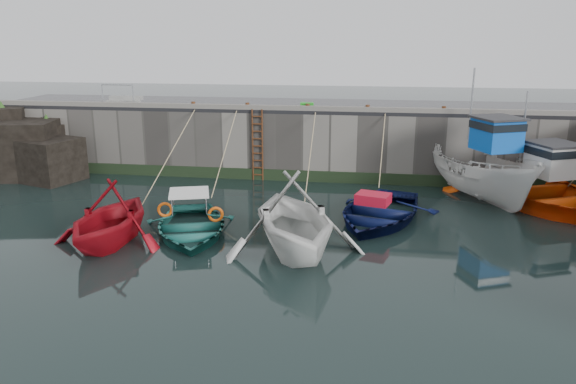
# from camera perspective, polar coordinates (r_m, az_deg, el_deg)

# --- Properties ---
(ground) EXTENTS (120.00, 120.00, 0.00)m
(ground) POSITION_cam_1_polar(r_m,az_deg,el_deg) (15.88, -3.27, -7.85)
(ground) COLOR black
(ground) RESTS_ON ground
(quay_back) EXTENTS (30.00, 5.00, 3.00)m
(quay_back) POSITION_cam_1_polar(r_m,az_deg,el_deg) (27.34, 2.12, 5.46)
(quay_back) COLOR slate
(quay_back) RESTS_ON ground
(road_back) EXTENTS (30.00, 5.00, 0.16)m
(road_back) POSITION_cam_1_polar(r_m,az_deg,el_deg) (27.11, 2.15, 8.74)
(road_back) COLOR black
(road_back) RESTS_ON quay_back
(kerb_back) EXTENTS (30.00, 0.30, 0.20)m
(kerb_back) POSITION_cam_1_polar(r_m,az_deg,el_deg) (24.77, 1.52, 8.52)
(kerb_back) COLOR slate
(kerb_back) RESTS_ON road_back
(algae_back) EXTENTS (30.00, 0.08, 0.50)m
(algae_back) POSITION_cam_1_polar(r_m,az_deg,el_deg) (25.14, 1.41, 1.64)
(algae_back) COLOR black
(algae_back) RESTS_ON ground
(rock_outcrop) EXTENTS (5.85, 4.24, 3.41)m
(rock_outcrop) POSITION_cam_1_polar(r_m,az_deg,el_deg) (28.76, -25.33, 3.98)
(rock_outcrop) COLOR black
(rock_outcrop) RESTS_ON ground
(ladder) EXTENTS (0.51, 0.08, 3.20)m
(ladder) POSITION_cam_1_polar(r_m,az_deg,el_deg) (25.13, -3.12, 4.75)
(ladder) COLOR #3F1E0F
(ladder) RESTS_ON ground
(boat_near_white) EXTENTS (3.85, 4.44, 2.30)m
(boat_near_white) POSITION_cam_1_polar(r_m,az_deg,el_deg) (18.67, -17.48, -4.91)
(boat_near_white) COLOR #A20D19
(boat_near_white) RESTS_ON ground
(boat_near_white_rope) EXTENTS (0.04, 6.65, 3.10)m
(boat_near_white_rope) POSITION_cam_1_polar(r_m,az_deg,el_deg) (23.52, -11.63, -0.29)
(boat_near_white_rope) COLOR tan
(boat_near_white_rope) RESTS_ON ground
(boat_near_blue) EXTENTS (4.65, 5.53, 0.98)m
(boat_near_blue) POSITION_cam_1_polar(r_m,az_deg,el_deg) (18.90, -9.86, -4.15)
(boat_near_blue) COLOR #1B6159
(boat_near_blue) RESTS_ON ground
(boat_near_blue_rope) EXTENTS (0.04, 5.56, 3.10)m
(boat_near_blue_rope) POSITION_cam_1_polar(r_m,az_deg,el_deg) (23.42, -6.06, -0.12)
(boat_near_blue_rope) COLOR tan
(boat_near_blue_rope) RESTS_ON ground
(boat_near_blacktrim) EXTENTS (6.07, 6.47, 2.74)m
(boat_near_blacktrim) POSITION_cam_1_polar(r_m,az_deg,el_deg) (17.18, 0.53, -5.96)
(boat_near_blacktrim) COLOR silver
(boat_near_blacktrim) RESTS_ON ground
(boat_near_blacktrim_rope) EXTENTS (0.04, 6.47, 3.10)m
(boat_near_blacktrim_rope) POSITION_cam_1_polar(r_m,az_deg,el_deg) (22.31, 2.54, -0.85)
(boat_near_blacktrim_rope) COLOR tan
(boat_near_blacktrim_rope) RESTS_ON ground
(boat_near_navy) EXTENTS (5.16, 6.22, 1.11)m
(boat_near_navy) POSITION_cam_1_polar(r_m,az_deg,el_deg) (20.24, 9.17, -2.78)
(boat_near_navy) COLOR #09113B
(boat_near_navy) RESTS_ON ground
(boat_near_navy_rope) EXTENTS (0.04, 3.62, 3.10)m
(boat_near_navy_rope) POSITION_cam_1_polar(r_m,az_deg,el_deg) (23.83, 9.15, 0.04)
(boat_near_navy_rope) COLOR tan
(boat_near_navy_rope) RESTS_ON ground
(boat_far_white) EXTENTS (4.76, 6.71, 5.43)m
(boat_far_white) POSITION_cam_1_polar(r_m,az_deg,el_deg) (23.60, 19.28, 1.78)
(boat_far_white) COLOR silver
(boat_far_white) RESTS_ON ground
(boat_far_orange) EXTENTS (8.06, 9.15, 4.57)m
(boat_far_orange) POSITION_cam_1_polar(r_m,az_deg,el_deg) (23.86, 24.04, 0.15)
(boat_far_orange) COLOR #FF4F0D
(boat_far_orange) RESTS_ON ground
(fish_crate) EXTENTS (0.64, 0.52, 0.29)m
(fish_crate) POSITION_cam_1_polar(r_m,az_deg,el_deg) (25.19, 1.92, 8.74)
(fish_crate) COLOR #1B951B
(fish_crate) RESTS_ON road_back
(railing) EXTENTS (1.60, 1.05, 1.00)m
(railing) POSITION_cam_1_polar(r_m,az_deg,el_deg) (28.26, -16.30, 8.99)
(railing) COLOR #A5A8AD
(railing) RESTS_ON road_back
(bollard_a) EXTENTS (0.18, 0.18, 0.28)m
(bollard_a) POSITION_cam_1_polar(r_m,az_deg,el_deg) (25.97, -9.60, 8.73)
(bollard_a) COLOR #3F1E0F
(bollard_a) RESTS_ON road_back
(bollard_b) EXTENTS (0.18, 0.18, 0.28)m
(bollard_b) POSITION_cam_1_polar(r_m,az_deg,el_deg) (25.30, -4.15, 8.72)
(bollard_b) COLOR #3F1E0F
(bollard_b) RESTS_ON road_back
(bollard_c) EXTENTS (0.18, 0.18, 0.28)m
(bollard_c) POSITION_cam_1_polar(r_m,az_deg,el_deg) (24.84, 2.01, 8.63)
(bollard_c) COLOR #3F1E0F
(bollard_c) RESTS_ON road_back
(bollard_d) EXTENTS (0.18, 0.18, 0.28)m
(bollard_d) POSITION_cam_1_polar(r_m,az_deg,el_deg) (24.67, 8.08, 8.44)
(bollard_d) COLOR #3F1E0F
(bollard_d) RESTS_ON road_back
(bollard_e) EXTENTS (0.18, 0.18, 0.28)m
(bollard_e) POSITION_cam_1_polar(r_m,az_deg,el_deg) (24.84, 15.55, 8.08)
(bollard_e) COLOR #3F1E0F
(bollard_e) RESTS_ON road_back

